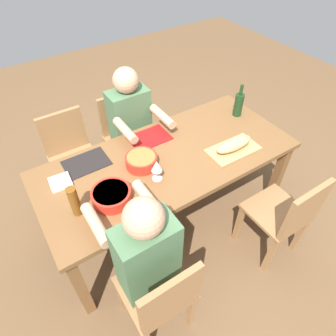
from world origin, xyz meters
The scene contains 19 objects.
ground_plane centered at (0.00, 0.00, 0.00)m, with size 8.00×8.00×0.00m, color brown.
dining_table centered at (0.00, 0.00, 0.66)m, with size 1.95×0.87×0.74m.
chair_near_right centered at (0.54, -0.76, 0.48)m, with size 0.40×0.40×0.85m.
chair_far_right centered at (0.54, 0.76, 0.48)m, with size 0.40×0.40×0.85m.
diner_far_right centered at (0.54, 0.57, 0.70)m, with size 0.41×0.53×1.20m.
chair_far_left centered at (-0.54, 0.76, 0.48)m, with size 0.40×0.40×0.85m.
chair_near_center centered at (0.00, -0.76, 0.48)m, with size 0.40×0.40×0.85m.
diner_near_center centered at (0.00, -0.57, 0.70)m, with size 0.41×0.53×1.20m.
serving_bowl_fruit centered at (0.21, -0.03, 0.79)m, with size 0.23×0.23×0.09m.
serving_bowl_salad centered at (0.53, 0.14, 0.79)m, with size 0.26×0.26×0.08m.
cutting_board centered at (-0.46, 0.21, 0.75)m, with size 0.40×0.22×0.02m, color tan.
bread_loaf centered at (-0.46, 0.21, 0.81)m, with size 0.32×0.11×0.09m, color tan.
wine_bottle centered at (-0.81, -0.14, 0.85)m, with size 0.08×0.08×0.29m.
beer_bottle centered at (0.75, 0.12, 0.85)m, with size 0.06×0.06×0.22m, color brown.
wine_glass centered at (0.18, 0.14, 0.86)m, with size 0.08×0.08×0.17m.
placemat_near_right centered at (0.54, -0.27, 0.74)m, with size 0.32×0.23×0.01m, color black.
fork_far_right centered at (0.68, 0.27, 0.74)m, with size 0.02×0.17×0.01m, color silver.
placemat_near_center centered at (0.00, -0.27, 0.74)m, with size 0.32×0.23×0.01m, color maroon.
napkin_stack centered at (0.76, -0.18, 0.75)m, with size 0.14×0.14×0.02m, color white.
Camera 1 is at (0.89, 1.37, 2.23)m, focal length 31.56 mm.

